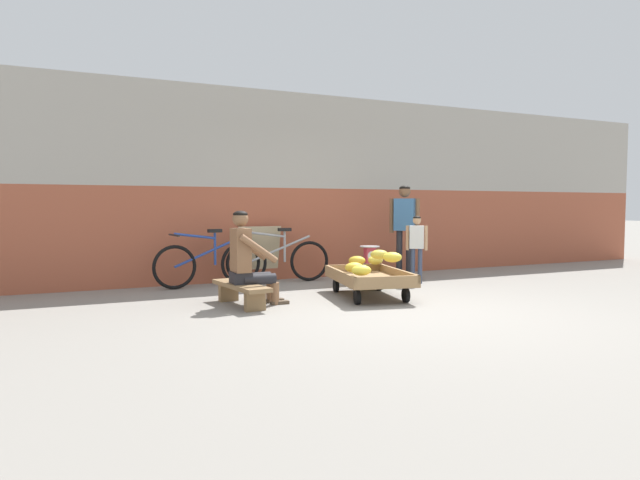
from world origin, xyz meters
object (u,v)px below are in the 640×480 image
(bicycle_far_left, at_px, (278,260))
(sign_board, at_px, (258,254))
(low_bench, at_px, (241,289))
(customer_child, at_px, (417,242))
(banana_cart, at_px, (369,279))
(plastic_crate, at_px, (370,275))
(weighing_scale, at_px, (370,255))
(shopping_bag, at_px, (377,280))
(vendor_seated, at_px, (248,258))
(customer_adult, at_px, (404,221))
(bicycle_near_left, at_px, (208,263))

(bicycle_far_left, height_order, sign_board, sign_board)
(low_bench, distance_m, customer_child, 3.14)
(banana_cart, distance_m, plastic_crate, 1.14)
(weighing_scale, bearing_deg, plastic_crate, 90.00)
(low_bench, bearing_deg, shopping_bag, 13.00)
(vendor_seated, distance_m, sign_board, 2.16)
(vendor_seated, bearing_deg, sign_board, 68.41)
(customer_child, distance_m, shopping_bag, 1.00)
(plastic_crate, distance_m, sign_board, 1.81)
(customer_adult, bearing_deg, shopping_bag, -142.82)
(customer_child, bearing_deg, bicycle_near_left, 161.52)
(plastic_crate, height_order, bicycle_near_left, bicycle_near_left)
(bicycle_far_left, height_order, shopping_bag, bicycle_far_left)
(weighing_scale, xyz_separation_m, customer_adult, (0.82, 0.30, 0.50))
(vendor_seated, height_order, shopping_bag, vendor_seated)
(banana_cart, relative_size, vendor_seated, 1.39)
(sign_board, bearing_deg, customer_adult, -19.92)
(weighing_scale, relative_size, bicycle_far_left, 0.18)
(plastic_crate, bearing_deg, shopping_bag, -104.06)
(bicycle_near_left, height_order, shopping_bag, bicycle_near_left)
(plastic_crate, bearing_deg, bicycle_near_left, 160.09)
(weighing_scale, distance_m, bicycle_far_left, 1.44)
(vendor_seated, xyz_separation_m, customer_child, (2.93, 0.72, 0.08))
(customer_child, bearing_deg, low_bench, -166.54)
(weighing_scale, xyz_separation_m, shopping_bag, (-0.10, -0.39, -0.33))
(bicycle_near_left, height_order, customer_adult, customer_adult)
(customer_adult, bearing_deg, bicycle_far_left, 165.33)
(banana_cart, xyz_separation_m, weighing_scale, (0.58, 0.98, 0.21))
(weighing_scale, xyz_separation_m, sign_board, (-1.41, 1.11, -0.02))
(plastic_crate, bearing_deg, vendor_seated, -157.72)
(bicycle_near_left, bearing_deg, customer_child, -18.48)
(plastic_crate, relative_size, sign_board, 0.41)
(sign_board, xyz_separation_m, shopping_bag, (1.31, -1.50, -0.32))
(sign_board, xyz_separation_m, customer_adult, (2.23, -0.81, 0.51))
(bicycle_near_left, distance_m, sign_board, 0.91)
(vendor_seated, relative_size, bicycle_far_left, 0.69)
(low_bench, relative_size, vendor_seated, 0.99)
(banana_cart, distance_m, shopping_bag, 0.76)
(bicycle_far_left, relative_size, customer_child, 1.59)
(sign_board, bearing_deg, low_bench, -113.73)
(customer_child, bearing_deg, banana_cart, -148.46)
(plastic_crate, relative_size, bicycle_near_left, 0.22)
(low_bench, xyz_separation_m, shopping_bag, (2.19, 0.51, -0.08))
(weighing_scale, bearing_deg, customer_adult, 20.17)
(sign_board, relative_size, customer_child, 0.84)
(weighing_scale, height_order, sign_board, sign_board)
(weighing_scale, distance_m, bicycle_near_left, 2.42)
(vendor_seated, xyz_separation_m, sign_board, (0.79, 2.01, -0.13))
(banana_cart, height_order, vendor_seated, vendor_seated)
(low_bench, bearing_deg, customer_adult, 21.13)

